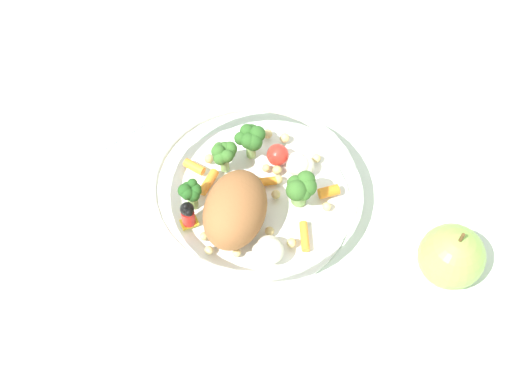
% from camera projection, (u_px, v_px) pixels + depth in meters
% --- Properties ---
extents(ground_plane, '(2.40, 2.40, 0.00)m').
position_uv_depth(ground_plane, '(256.00, 213.00, 0.74)').
color(ground_plane, silver).
extents(food_container, '(0.23, 0.23, 0.07)m').
position_uv_depth(food_container, '(253.00, 194.00, 0.72)').
color(food_container, white).
rests_on(food_container, ground_plane).
extents(loose_apple, '(0.07, 0.07, 0.08)m').
position_uv_depth(loose_apple, '(451.00, 256.00, 0.67)').
color(loose_apple, '#8CB74C').
rests_on(loose_apple, ground_plane).
extents(folded_napkin, '(0.15, 0.16, 0.01)m').
position_uv_depth(folded_napkin, '(96.00, 104.00, 0.83)').
color(folded_napkin, white).
rests_on(folded_napkin, ground_plane).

